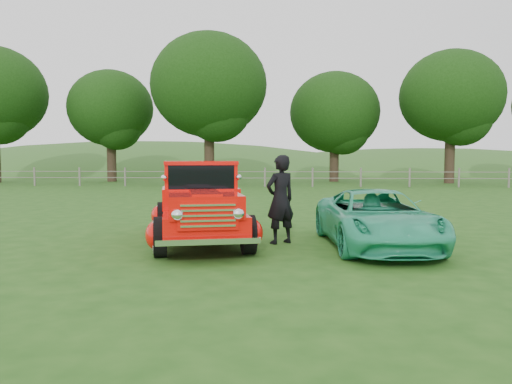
# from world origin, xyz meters

# --- Properties ---
(ground) EXTENTS (140.00, 140.00, 0.00)m
(ground) POSITION_xyz_m (0.00, 0.00, 0.00)
(ground) COLOR #1F4B14
(ground) RESTS_ON ground
(distant_hills) EXTENTS (116.00, 60.00, 18.00)m
(distant_hills) POSITION_xyz_m (-4.08, 59.46, -4.55)
(distant_hills) COLOR #355D22
(distant_hills) RESTS_ON ground
(fence_line) EXTENTS (48.00, 0.12, 1.20)m
(fence_line) POSITION_xyz_m (0.00, 22.00, 0.60)
(fence_line) COLOR slate
(fence_line) RESTS_ON ground
(tree_mid_west) EXTENTS (6.40, 6.40, 8.46)m
(tree_mid_west) POSITION_xyz_m (-12.00, 28.00, 5.55)
(tree_mid_west) COLOR #2F2017
(tree_mid_west) RESTS_ON ground
(tree_near_west) EXTENTS (8.00, 8.00, 10.42)m
(tree_near_west) POSITION_xyz_m (-4.00, 25.00, 6.80)
(tree_near_west) COLOR #2F2017
(tree_near_west) RESTS_ON ground
(tree_near_east) EXTENTS (6.80, 6.80, 8.33)m
(tree_near_east) POSITION_xyz_m (5.00, 29.00, 5.25)
(tree_near_east) COLOR #2F2017
(tree_near_east) RESTS_ON ground
(tree_mid_east) EXTENTS (7.20, 7.20, 9.44)m
(tree_mid_east) POSITION_xyz_m (13.00, 27.00, 6.17)
(tree_mid_east) COLOR #2F2017
(tree_mid_east) RESTS_ON ground
(red_pickup) EXTENTS (3.04, 5.25, 1.78)m
(red_pickup) POSITION_xyz_m (-0.53, 1.29, 0.80)
(red_pickup) COLOR black
(red_pickup) RESTS_ON ground
(teal_sedan) EXTENTS (2.35, 4.44, 1.19)m
(teal_sedan) POSITION_xyz_m (3.20, 0.91, 0.59)
(teal_sedan) COLOR #2CB181
(teal_sedan) RESTS_ON ground
(man) EXTENTS (0.83, 0.78, 1.91)m
(man) POSITION_xyz_m (1.22, 1.25, 0.96)
(man) COLOR black
(man) RESTS_ON ground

